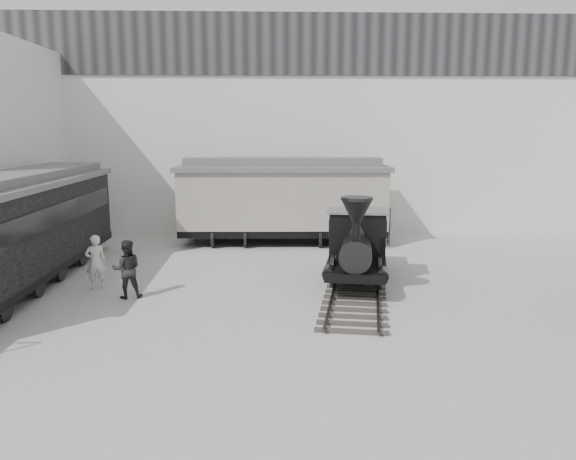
{
  "coord_description": "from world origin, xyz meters",
  "views": [
    {
      "loc": [
        -0.93,
        -14.94,
        5.3
      ],
      "look_at": [
        -0.28,
        3.66,
        2.0
      ],
      "focal_mm": 35.0,
      "sensor_mm": 36.0,
      "label": 1
    }
  ],
  "objects_px": {
    "visitor_a": "(96,262)",
    "boxcar": "(283,199)",
    "visitor_b": "(127,269)",
    "locomotive": "(357,250)",
    "passenger_coach": "(20,228)"
  },
  "relations": [
    {
      "from": "boxcar",
      "to": "visitor_a",
      "type": "relative_size",
      "value": 5.37
    },
    {
      "from": "visitor_a",
      "to": "visitor_b",
      "type": "height_order",
      "value": "visitor_b"
    },
    {
      "from": "passenger_coach",
      "to": "visitor_b",
      "type": "height_order",
      "value": "passenger_coach"
    },
    {
      "from": "visitor_a",
      "to": "visitor_b",
      "type": "xyz_separation_m",
      "value": [
        1.32,
        -1.12,
        0.02
      ]
    },
    {
      "from": "locomotive",
      "to": "visitor_a",
      "type": "xyz_separation_m",
      "value": [
        -8.94,
        -0.35,
        -0.26
      ]
    },
    {
      "from": "passenger_coach",
      "to": "boxcar",
      "type": "bearing_deg",
      "value": 37.51
    },
    {
      "from": "visitor_b",
      "to": "visitor_a",
      "type": "bearing_deg",
      "value": -52.76
    },
    {
      "from": "locomotive",
      "to": "boxcar",
      "type": "relative_size",
      "value": 0.93
    },
    {
      "from": "visitor_a",
      "to": "boxcar",
      "type": "bearing_deg",
      "value": -153.67
    },
    {
      "from": "locomotive",
      "to": "visitor_a",
      "type": "height_order",
      "value": "locomotive"
    },
    {
      "from": "boxcar",
      "to": "locomotive",
      "type": "bearing_deg",
      "value": -70.05
    },
    {
      "from": "passenger_coach",
      "to": "visitor_b",
      "type": "distance_m",
      "value": 4.43
    },
    {
      "from": "boxcar",
      "to": "visitor_a",
      "type": "distance_m",
      "value": 10.11
    },
    {
      "from": "locomotive",
      "to": "visitor_a",
      "type": "relative_size",
      "value": 5.01
    },
    {
      "from": "locomotive",
      "to": "boxcar",
      "type": "height_order",
      "value": "boxcar"
    }
  ]
}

